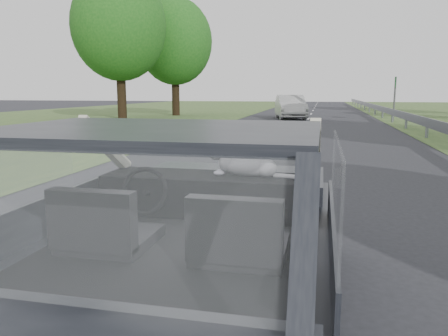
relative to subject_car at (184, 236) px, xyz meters
The scene contains 10 objects.
subject_car is the anchor object (origin of this frame).
dashboard 0.64m from the subject_car, 90.00° to the left, with size 1.58×0.45×0.30m, color black.
driver_seat 0.52m from the subject_car, 144.06° to the right, with size 0.50×0.72×0.42m, color black.
passenger_seat 0.52m from the subject_car, 35.94° to the right, with size 0.50×0.72×0.42m, color black.
steering_wheel 0.55m from the subject_car, 140.48° to the left, with size 0.36×0.36×0.04m, color black.
cat 0.80m from the subject_car, 65.53° to the left, with size 0.56×0.17×0.25m, color #91919B.
other_car 23.94m from the subject_car, 92.56° to the left, with size 1.71×4.33×1.42m, color #B3B3B3.
highway_sign 23.38m from the subject_car, 78.66° to the left, with size 0.10×0.96×2.40m, color #114B1D.
tree_5 24.19m from the subject_car, 116.56° to the left, with size 5.38×5.38×8.15m, color #185116, non-canonical shape.
tree_6 27.79m from the subject_car, 108.99° to the left, with size 4.98×4.98×7.55m, color #185116, non-canonical shape.
Camera 1 is at (0.82, -2.50, 1.62)m, focal length 35.00 mm.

